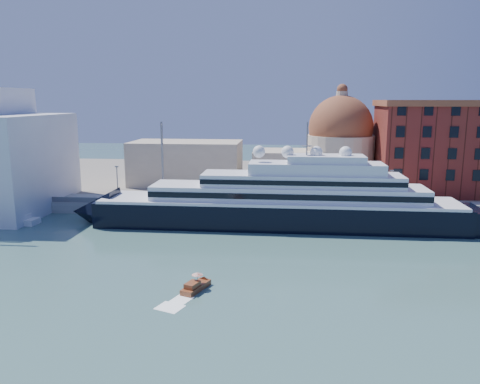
# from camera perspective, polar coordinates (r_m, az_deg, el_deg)

# --- Properties ---
(ground) EXTENTS (400.00, 400.00, 0.00)m
(ground) POSITION_cam_1_polar(r_m,az_deg,el_deg) (74.19, -0.70, -8.73)
(ground) COLOR #3A6463
(ground) RESTS_ON ground
(quay) EXTENTS (180.00, 10.00, 2.50)m
(quay) POSITION_cam_1_polar(r_m,az_deg,el_deg) (106.36, 1.36, -1.88)
(quay) COLOR gray
(quay) RESTS_ON ground
(land) EXTENTS (260.00, 72.00, 2.00)m
(land) POSITION_cam_1_polar(r_m,az_deg,el_deg) (146.55, 2.60, 1.62)
(land) COLOR slate
(land) RESTS_ON ground
(quay_fence) EXTENTS (180.00, 0.10, 1.20)m
(quay_fence) POSITION_cam_1_polar(r_m,az_deg,el_deg) (101.57, 1.17, -1.43)
(quay_fence) COLOR slate
(quay_fence) RESTS_ON quay
(superyacht) EXTENTS (82.49, 11.44, 24.65)m
(superyacht) POSITION_cam_1_polar(r_m,az_deg,el_deg) (94.75, 3.19, -1.65)
(superyacht) COLOR black
(superyacht) RESTS_ON ground
(service_barge) EXTENTS (10.46, 3.95, 2.32)m
(service_barge) POSITION_cam_1_polar(r_m,az_deg,el_deg) (107.70, -25.77, -3.16)
(service_barge) COLOR white
(service_barge) RESTS_ON ground
(water_taxi) EXTENTS (3.50, 5.52, 2.49)m
(water_taxi) POSITION_cam_1_polar(r_m,az_deg,el_deg) (64.48, -5.46, -11.35)
(water_taxi) COLOR brown
(water_taxi) RESTS_ON ground
(warehouse) EXTENTS (43.00, 19.00, 23.25)m
(warehouse) POSITION_cam_1_polar(r_m,az_deg,el_deg) (129.59, 25.74, 4.99)
(warehouse) COLOR maroon
(warehouse) RESTS_ON land
(church) EXTENTS (66.00, 18.00, 25.50)m
(church) POSITION_cam_1_polar(r_m,az_deg,el_deg) (127.85, 5.07, 4.68)
(church) COLOR beige
(church) RESTS_ON land
(lamp_posts) EXTENTS (120.80, 2.40, 18.00)m
(lamp_posts) POSITION_cam_1_polar(r_m,az_deg,el_deg) (104.79, -5.62, 2.65)
(lamp_posts) COLOR slate
(lamp_posts) RESTS_ON quay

